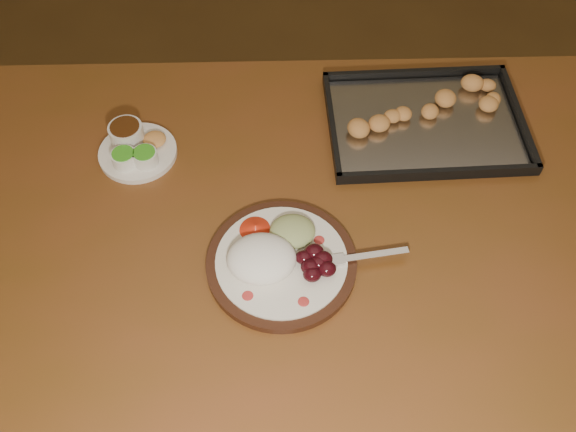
{
  "coord_description": "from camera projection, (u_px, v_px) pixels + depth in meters",
  "views": [
    {
      "loc": [
        -0.29,
        -0.98,
        1.75
      ],
      "look_at": [
        -0.28,
        -0.27,
        0.77
      ],
      "focal_mm": 40.0,
      "sensor_mm": 36.0,
      "label": 1
    }
  ],
  "objects": [
    {
      "name": "dining_table",
      "position": [
        279.0,
        244.0,
        1.31
      ],
      "size": [
        1.5,
        0.9,
        0.75
      ],
      "rotation": [
        0.0,
        0.0,
        0.0
      ],
      "color": "brown",
      "rests_on": "ground"
    },
    {
      "name": "dinner_plate",
      "position": [
        279.0,
        258.0,
        1.16
      ],
      "size": [
        0.37,
        0.27,
        0.06
      ],
      "rotation": [
        0.0,
        0.0,
        0.01
      ],
      "color": "black",
      "rests_on": "dining_table"
    },
    {
      "name": "ground",
      "position": [
        374.0,
        290.0,
        2.0
      ],
      "size": [
        4.0,
        4.0,
        0.0
      ],
      "primitive_type": "plane",
      "color": "brown",
      "rests_on": "ground"
    },
    {
      "name": "baking_tray",
      "position": [
        425.0,
        121.0,
        1.37
      ],
      "size": [
        0.42,
        0.32,
        0.04
      ],
      "rotation": [
        0.0,
        0.0,
        0.04
      ],
      "color": "black",
      "rests_on": "dining_table"
    },
    {
      "name": "condiment_saucer",
      "position": [
        135.0,
        147.0,
        1.31
      ],
      "size": [
        0.16,
        0.16,
        0.05
      ],
      "rotation": [
        0.0,
        0.0,
        0.36
      ],
      "color": "white",
      "rests_on": "dining_table"
    }
  ]
}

